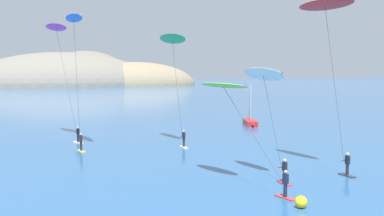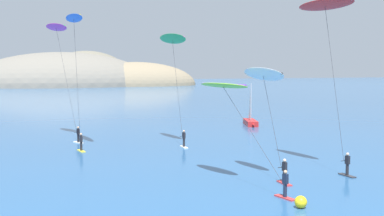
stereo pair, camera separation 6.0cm
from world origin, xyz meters
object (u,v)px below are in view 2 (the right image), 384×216
(kitesurfer_green, at_px, (173,46))
(kitesurfer_magenta, at_px, (58,36))
(kitesurfer_white, at_px, (265,82))
(kitesurfer_lime, at_px, (228,94))
(sailboat_near, at_px, (251,121))
(marker_buoy, at_px, (301,202))
(kitesurfer_blue, at_px, (74,29))
(kitesurfer_red, at_px, (327,17))

(kitesurfer_green, height_order, kitesurfer_magenta, kitesurfer_magenta)
(kitesurfer_white, xyz_separation_m, kitesurfer_lime, (-3.00, -0.50, -0.75))
(kitesurfer_white, bearing_deg, kitesurfer_green, 96.10)
(sailboat_near, distance_m, kitesurfer_white, 31.48)
(kitesurfer_white, bearing_deg, marker_buoy, -102.42)
(kitesurfer_white, bearing_deg, kitesurfer_magenta, 116.80)
(kitesurfer_lime, bearing_deg, kitesurfer_blue, 115.74)
(kitesurfer_magenta, bearing_deg, kitesurfer_blue, -82.41)
(kitesurfer_white, bearing_deg, kitesurfer_red, 6.78)
(kitesurfer_red, bearing_deg, kitesurfer_green, 114.48)
(sailboat_near, bearing_deg, kitesurfer_red, -105.00)
(kitesurfer_green, height_order, kitesurfer_white, kitesurfer_green)
(kitesurfer_green, distance_m, kitesurfer_lime, 17.40)
(kitesurfer_white, relative_size, kitesurfer_red, 0.61)
(kitesurfer_magenta, distance_m, kitesurfer_blue, 7.75)
(kitesurfer_green, height_order, kitesurfer_blue, kitesurfer_blue)
(kitesurfer_green, bearing_deg, kitesurfer_white, -83.90)
(kitesurfer_red, bearing_deg, kitesurfer_blue, 135.97)
(kitesurfer_white, relative_size, marker_buoy, 11.27)
(kitesurfer_green, distance_m, kitesurfer_blue, 9.74)
(kitesurfer_white, bearing_deg, kitesurfer_blue, 123.98)
(sailboat_near, height_order, kitesurfer_green, kitesurfer_green)
(kitesurfer_green, distance_m, kitesurfer_red, 17.38)
(kitesurfer_magenta, bearing_deg, sailboat_near, 8.04)
(sailboat_near, height_order, kitesurfer_white, kitesurfer_white)
(kitesurfer_lime, relative_size, kitesurfer_blue, 0.68)
(kitesurfer_green, relative_size, kitesurfer_white, 1.43)
(kitesurfer_lime, bearing_deg, marker_buoy, -79.23)
(kitesurfer_blue, relative_size, kitesurfer_red, 1.00)
(sailboat_near, distance_m, kitesurfer_green, 20.88)
(kitesurfer_lime, distance_m, kitesurfer_red, 10.15)
(kitesurfer_lime, distance_m, kitesurfer_blue, 20.03)
(marker_buoy, bearing_deg, kitesurfer_red, 49.15)
(sailboat_near, height_order, kitesurfer_red, kitesurfer_red)
(kitesurfer_green, distance_m, kitesurfer_magenta, 13.48)
(kitesurfer_magenta, distance_m, kitesurfer_red, 29.83)
(kitesurfer_green, xyz_separation_m, kitesurfer_magenta, (-10.65, 8.17, 1.23))
(kitesurfer_white, height_order, marker_buoy, kitesurfer_white)
(kitesurfer_white, distance_m, kitesurfer_magenta, 27.88)
(kitesurfer_lime, distance_m, marker_buoy, 9.14)
(kitesurfer_green, xyz_separation_m, marker_buoy, (0.09, -23.94, -9.64))
(kitesurfer_blue, bearing_deg, kitesurfer_lime, -64.26)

